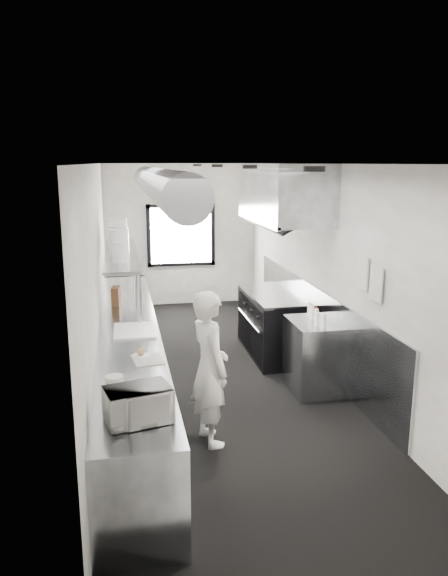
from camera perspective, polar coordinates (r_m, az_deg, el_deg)
name	(u,v)px	position (r m, az deg, el deg)	size (l,w,h in m)	color
floor	(216,376)	(7.54, -0.81, -9.05)	(3.00, 8.00, 0.01)	black
ceiling	(215,164)	(6.99, -0.89, 12.75)	(3.00, 8.00, 0.01)	silver
wall_back	(181,235)	(11.05, -4.48, 5.47)	(3.00, 0.02, 2.80)	silver
wall_front	(332,404)	(3.44, 11.10, -11.70)	(3.00, 0.02, 2.80)	silver
wall_left	(98,279)	(7.04, -12.97, 0.94)	(0.02, 8.00, 2.80)	silver
wall_right	(325,270)	(7.54, 10.46, 1.84)	(0.02, 8.00, 2.80)	silver
wall_cladding	(314,324)	(8.00, 9.31, -3.74)	(0.03, 5.50, 1.10)	gray
hvac_duct	(157,183)	(7.31, -6.94, 10.70)	(0.40, 0.40, 6.40)	gray
service_window	(181,235)	(11.01, -4.46, 5.45)	(1.36, 0.05, 1.25)	white
exhaust_hood	(283,193)	(7.94, 6.16, 9.74)	(0.81, 2.20, 0.88)	gray
prep_counter	(130,363)	(6.81, -9.73, -7.64)	(0.70, 6.00, 0.90)	gray
pass_shelf	(121,254)	(7.99, -10.57, 3.44)	(0.45, 3.00, 0.68)	gray
range	(276,324)	(8.25, 5.45, -3.69)	(0.88, 1.60, 0.94)	black
bottle_station	(316,356)	(7.03, 9.53, -6.96)	(0.65, 0.80, 0.90)	gray
far_work_table	(125,293)	(10.36, -10.22, -0.53)	(0.70, 1.20, 0.90)	gray
notice_sheet_a	(362,273)	(6.41, 14.14, 1.54)	(0.02, 0.28, 0.38)	silver
notice_sheet_b	(376,284)	(6.11, 15.48, 0.44)	(0.02, 0.28, 0.38)	silver
line_cook	(210,368)	(5.59, -1.49, -8.27)	(0.58, 0.38, 1.60)	silver
microwave	(138,405)	(4.29, -8.91, -11.85)	(0.45, 0.34, 0.27)	silver
deli_tub_a	(117,400)	(4.61, -11.04, -11.32)	(0.12, 0.12, 0.09)	beige
deli_tub_b	(115,382)	(4.94, -11.27, -9.53)	(0.16, 0.16, 0.11)	beige
newspaper	(148,360)	(5.56, -7.90, -7.35)	(0.28, 0.36, 0.01)	white
small_plate	(141,356)	(5.66, -8.61, -6.97)	(0.19, 0.19, 0.02)	white
pastry	(141,351)	(5.64, -8.62, -6.51)	(0.08, 0.08, 0.08)	tan
cutting_board	(135,330)	(6.49, -9.25, -4.36)	(0.47, 0.63, 0.02)	silver
knife_block	(116,296)	(7.72, -11.12, -0.78)	(0.10, 0.23, 0.25)	brown
plate_stack_a	(120,252)	(7.16, -10.71, 3.70)	(0.23, 0.23, 0.26)	white
plate_stack_b	(119,242)	(7.76, -10.81, 4.71)	(0.27, 0.27, 0.35)	white
plate_stack_c	(119,238)	(8.11, -10.84, 5.08)	(0.25, 0.25, 0.35)	white
plate_stack_d	(118,232)	(8.69, -10.88, 5.76)	(0.26, 0.26, 0.41)	white
squeeze_bottle_a	(324,321)	(6.62, 10.30, -3.39)	(0.06, 0.06, 0.17)	silver
squeeze_bottle_b	(317,319)	(6.69, 9.59, -3.19)	(0.06, 0.06, 0.17)	silver
squeeze_bottle_c	(316,315)	(6.86, 9.54, -2.82)	(0.05, 0.05, 0.16)	silver
squeeze_bottle_d	(312,312)	(6.97, 9.10, -2.49)	(0.06, 0.06, 0.17)	silver
squeeze_bottle_e	(309,310)	(7.12, 8.84, -2.22)	(0.05, 0.05, 0.16)	silver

